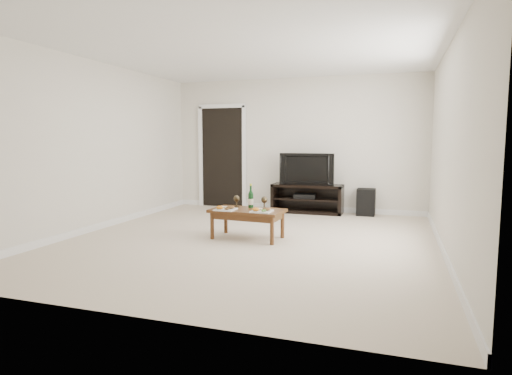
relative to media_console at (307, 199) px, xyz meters
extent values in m
plane|color=beige|center=(-0.30, -2.50, -0.28)|extent=(5.50, 5.50, 0.00)
cube|color=silver|center=(-0.30, 0.27, 1.02)|extent=(5.00, 0.04, 2.60)
cube|color=white|center=(-0.30, -2.50, 2.35)|extent=(5.00, 5.50, 0.04)
cube|color=black|center=(-1.85, 0.24, 0.75)|extent=(0.90, 0.02, 2.05)
cube|color=black|center=(0.00, 0.00, 0.00)|extent=(1.35, 0.45, 0.55)
imported|color=black|center=(0.00, 0.00, 0.57)|extent=(1.04, 0.15, 0.60)
cube|color=black|center=(-0.05, -0.01, 0.05)|extent=(0.43, 0.35, 0.08)
cube|color=black|center=(1.09, 0.08, -0.03)|extent=(0.33, 0.33, 0.50)
cube|color=#512B16|center=(-0.38, -2.40, -0.07)|extent=(1.06, 0.63, 0.42)
cube|color=white|center=(-0.65, -2.55, 0.18)|extent=(0.27, 0.27, 0.07)
cube|color=white|center=(-0.12, -2.55, 0.18)|extent=(0.27, 0.27, 0.07)
cylinder|color=#0E3515|center=(-0.38, -2.23, 0.32)|extent=(0.07, 0.07, 0.35)
camera|label=1|loc=(1.60, -8.04, 1.12)|focal=30.00mm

